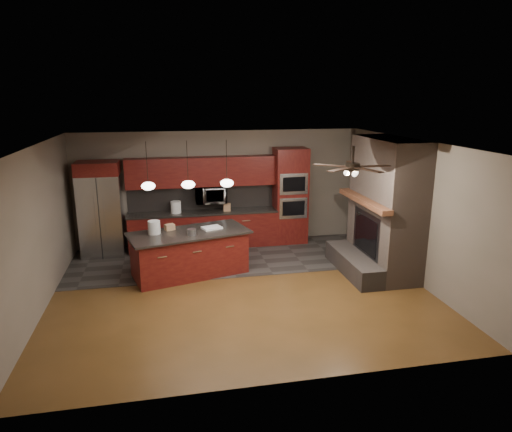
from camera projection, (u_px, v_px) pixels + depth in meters
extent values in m
plane|color=brown|center=(241.00, 290.00, 8.77)|extent=(7.00, 7.00, 0.00)
cube|color=white|center=(240.00, 143.00, 8.05)|extent=(7.00, 6.00, 0.02)
cube|color=slate|center=(221.00, 188.00, 11.25)|extent=(7.00, 0.02, 2.80)
cube|color=slate|center=(414.00, 211.00, 9.07)|extent=(0.02, 6.00, 2.80)
cube|color=slate|center=(38.00, 230.00, 7.75)|extent=(0.02, 6.00, 2.80)
cube|color=#363331|center=(228.00, 258.00, 10.48)|extent=(7.00, 2.40, 0.01)
cube|color=brown|center=(386.00, 207.00, 9.38)|extent=(0.80, 2.00, 2.80)
cube|color=#423A36|center=(353.00, 264.00, 9.56)|extent=(0.50, 2.00, 0.40)
cube|color=#2D2D30|center=(367.00, 235.00, 9.45)|extent=(0.05, 1.20, 0.95)
cube|color=black|center=(366.00, 235.00, 9.45)|extent=(0.02, 1.00, 0.75)
cube|color=brown|center=(364.00, 201.00, 9.24)|extent=(0.22, 2.10, 0.10)
cube|color=maroon|center=(204.00, 230.00, 11.13)|extent=(3.55, 0.60, 0.86)
cube|color=black|center=(203.00, 212.00, 11.01)|extent=(3.59, 0.64, 0.04)
cube|color=black|center=(202.00, 197.00, 11.19)|extent=(3.55, 0.03, 0.60)
cube|color=maroon|center=(201.00, 172.00, 10.88)|extent=(3.55, 0.35, 0.70)
cube|color=maroon|center=(290.00, 196.00, 11.34)|extent=(0.80, 0.60, 2.38)
cube|color=silver|center=(293.00, 208.00, 11.12)|extent=(0.70, 0.03, 0.52)
cube|color=black|center=(294.00, 208.00, 11.10)|extent=(0.55, 0.02, 0.35)
cube|color=silver|center=(294.00, 184.00, 10.96)|extent=(0.70, 0.03, 0.52)
cube|color=black|center=(294.00, 184.00, 10.94)|extent=(0.55, 0.02, 0.35)
imported|color=silver|center=(211.00, 195.00, 10.99)|extent=(0.73, 0.41, 0.50)
cube|color=silver|center=(101.00, 215.00, 10.48)|extent=(0.95, 0.72, 1.89)
cube|color=#2D2D30|center=(99.00, 220.00, 10.13)|extent=(0.02, 0.02, 1.87)
cube|color=silver|center=(94.00, 217.00, 10.09)|extent=(0.03, 0.03, 0.95)
cube|color=silver|center=(104.00, 217.00, 10.12)|extent=(0.03, 0.03, 0.95)
cube|color=maroon|center=(97.00, 168.00, 10.19)|extent=(0.95, 0.72, 0.30)
cube|color=maroon|center=(190.00, 254.00, 9.42)|extent=(2.42, 1.50, 0.88)
cube|color=black|center=(189.00, 233.00, 9.30)|extent=(2.61, 1.68, 0.04)
cylinder|color=silver|center=(154.00, 227.00, 9.15)|extent=(0.34, 0.34, 0.27)
cylinder|color=#A2A2A7|center=(192.00, 232.00, 9.10)|extent=(0.19, 0.19, 0.12)
cube|color=white|center=(212.00, 228.00, 9.53)|extent=(0.46, 0.39, 0.04)
cube|color=#A07653|center=(170.00, 227.00, 9.43)|extent=(0.23, 0.20, 0.12)
cylinder|color=white|center=(176.00, 207.00, 10.85)|extent=(0.31, 0.31, 0.28)
cube|color=#AD7E59|center=(227.00, 207.00, 11.05)|extent=(0.18, 0.15, 0.18)
cylinder|color=black|center=(147.00, 162.00, 8.50)|extent=(0.01, 0.01, 0.78)
ellipsoid|color=white|center=(148.00, 186.00, 8.62)|extent=(0.26, 0.26, 0.16)
cylinder|color=black|center=(187.00, 161.00, 8.64)|extent=(0.01, 0.01, 0.78)
ellipsoid|color=white|center=(188.00, 185.00, 8.76)|extent=(0.26, 0.26, 0.16)
cylinder|color=black|center=(227.00, 160.00, 8.78)|extent=(0.01, 0.01, 0.78)
ellipsoid|color=white|center=(227.00, 183.00, 8.90)|extent=(0.26, 0.26, 0.16)
cylinder|color=black|center=(353.00, 155.00, 7.67)|extent=(0.04, 0.04, 0.30)
cylinder|color=black|center=(353.00, 167.00, 7.72)|extent=(0.24, 0.24, 0.12)
cube|color=black|center=(373.00, 166.00, 7.80)|extent=(0.60, 0.12, 0.01)
cube|color=black|center=(351.00, 164.00, 8.09)|extent=(0.30, 0.61, 0.01)
cube|color=black|center=(331.00, 165.00, 7.88)|extent=(0.56, 0.45, 0.01)
cube|color=black|center=(340.00, 169.00, 7.45)|extent=(0.56, 0.45, 0.01)
cube|color=black|center=(368.00, 170.00, 7.40)|extent=(0.30, 0.61, 0.01)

